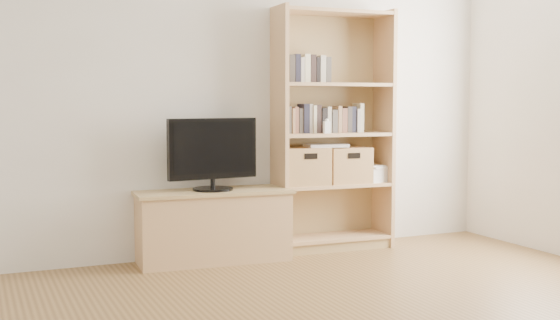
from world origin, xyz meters
TOP-DOWN VIEW (x-y plane):
  - back_wall at (0.00, 2.50)m, footprint 4.50×0.02m
  - tv_stand at (-0.31, 2.29)m, footprint 1.16×0.50m
  - bookshelf at (0.74, 2.33)m, footprint 0.99×0.38m
  - television at (-0.31, 2.29)m, footprint 0.71×0.12m
  - books_row_mid at (0.74, 2.35)m, footprint 0.83×0.18m
  - books_row_upper at (0.52, 2.36)m, footprint 0.35×0.13m
  - baby_monitor at (0.62, 2.22)m, footprint 0.05×0.03m
  - basket_left at (0.47, 2.33)m, footprint 0.39×0.33m
  - basket_right at (0.86, 2.32)m, footprint 0.37×0.32m
  - laptop at (0.66, 2.31)m, footprint 0.36×0.27m
  - magazine_stack at (1.07, 2.31)m, footprint 0.24×0.29m

SIDE VIEW (x-z plane):
  - tv_stand at x=-0.31m, z-range 0.00..0.52m
  - magazine_stack at x=1.07m, z-range 0.55..0.66m
  - basket_right at x=0.86m, z-range 0.55..0.84m
  - basket_left at x=0.47m, z-range 0.55..0.85m
  - television at x=-0.31m, z-range 0.54..1.10m
  - laptop at x=0.66m, z-range 0.85..0.87m
  - bookshelf at x=0.74m, z-range 0.00..1.96m
  - baby_monitor at x=0.62m, z-range 0.96..1.06m
  - books_row_mid at x=0.74m, z-range 0.96..1.18m
  - back_wall at x=0.00m, z-range 0.00..2.60m
  - books_row_upper at x=0.52m, z-range 1.36..1.55m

